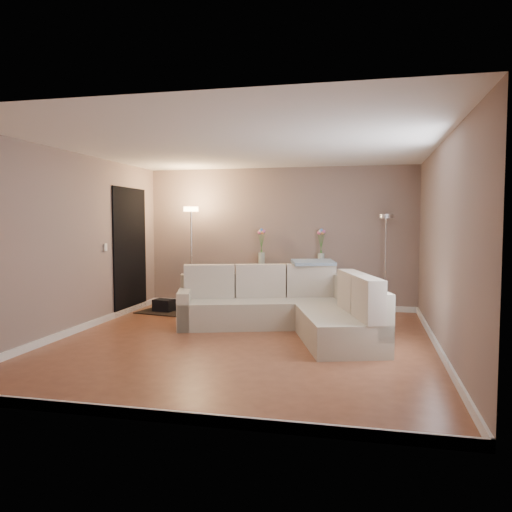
% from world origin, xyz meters
% --- Properties ---
extents(floor, '(5.00, 5.50, 0.01)m').
position_xyz_m(floor, '(0.00, 0.00, -0.01)').
color(floor, brown).
rests_on(floor, ground).
extents(ceiling, '(5.00, 5.50, 0.01)m').
position_xyz_m(ceiling, '(0.00, 0.00, 2.60)').
color(ceiling, white).
rests_on(ceiling, ground).
extents(wall_back, '(5.00, 0.02, 2.60)m').
position_xyz_m(wall_back, '(0.00, 2.76, 1.30)').
color(wall_back, gray).
rests_on(wall_back, ground).
extents(wall_front, '(5.00, 0.02, 2.60)m').
position_xyz_m(wall_front, '(0.00, -2.76, 1.30)').
color(wall_front, gray).
rests_on(wall_front, ground).
extents(wall_left, '(0.02, 5.50, 2.60)m').
position_xyz_m(wall_left, '(-2.51, 0.00, 1.30)').
color(wall_left, gray).
rests_on(wall_left, ground).
extents(wall_right, '(0.02, 5.50, 2.60)m').
position_xyz_m(wall_right, '(2.51, 0.00, 1.30)').
color(wall_right, gray).
rests_on(wall_right, ground).
extents(baseboard_back, '(5.00, 0.03, 0.10)m').
position_xyz_m(baseboard_back, '(0.00, 2.73, 0.05)').
color(baseboard_back, white).
rests_on(baseboard_back, ground).
extents(baseboard_front, '(5.00, 0.03, 0.10)m').
position_xyz_m(baseboard_front, '(0.00, -2.73, 0.05)').
color(baseboard_front, white).
rests_on(baseboard_front, ground).
extents(baseboard_left, '(0.03, 5.50, 0.10)m').
position_xyz_m(baseboard_left, '(-2.48, 0.00, 0.05)').
color(baseboard_left, white).
rests_on(baseboard_left, ground).
extents(baseboard_right, '(0.03, 5.50, 0.10)m').
position_xyz_m(baseboard_right, '(2.48, 0.00, 0.05)').
color(baseboard_right, white).
rests_on(baseboard_right, ground).
extents(doorway, '(0.02, 1.20, 2.20)m').
position_xyz_m(doorway, '(-2.48, 1.70, 1.10)').
color(doorway, black).
rests_on(doorway, ground).
extents(switch_plate, '(0.02, 0.08, 0.12)m').
position_xyz_m(switch_plate, '(-2.48, 0.85, 1.20)').
color(switch_plate, white).
rests_on(switch_plate, ground).
extents(sectional_sofa, '(3.27, 2.69, 0.93)m').
position_xyz_m(sectional_sofa, '(0.51, 0.84, 0.34)').
color(sectional_sofa, '#BDB299').
rests_on(sectional_sofa, floor).
extents(throw_blanket, '(0.76, 0.59, 0.09)m').
position_xyz_m(throw_blanket, '(0.77, 1.60, 0.96)').
color(throw_blanket, '#8094A5').
rests_on(throw_blanket, sectional_sofa).
extents(console_table, '(1.30, 0.37, 0.80)m').
position_xyz_m(console_table, '(0.17, 2.62, 0.45)').
color(console_table, black).
rests_on(console_table, floor).
extents(leaning_mirror, '(0.92, 0.06, 0.72)m').
position_xyz_m(leaning_mirror, '(0.24, 2.79, 1.17)').
color(leaning_mirror, black).
rests_on(leaning_mirror, console_table).
extents(table_decor, '(0.55, 0.12, 0.13)m').
position_xyz_m(table_decor, '(0.24, 2.59, 0.83)').
color(table_decor, gold).
rests_on(table_decor, console_table).
extents(flower_vase_left, '(0.15, 0.12, 0.68)m').
position_xyz_m(flower_vase_left, '(-0.30, 2.61, 1.09)').
color(flower_vase_left, silver).
rests_on(flower_vase_left, console_table).
extents(flower_vase_right, '(0.15, 0.12, 0.68)m').
position_xyz_m(flower_vase_right, '(0.79, 2.64, 1.09)').
color(flower_vase_right, silver).
rests_on(flower_vase_right, console_table).
extents(floor_lamp_lit, '(0.31, 0.31, 1.88)m').
position_xyz_m(floor_lamp_lit, '(-1.54, 2.25, 1.33)').
color(floor_lamp_lit, silver).
rests_on(floor_lamp_lit, floor).
extents(floor_lamp_unlit, '(0.31, 0.31, 1.74)m').
position_xyz_m(floor_lamp_unlit, '(1.92, 2.47, 1.23)').
color(floor_lamp_unlit, silver).
rests_on(floor_lamp_unlit, floor).
extents(charcoal_rug, '(1.36, 1.12, 0.02)m').
position_xyz_m(charcoal_rug, '(-1.70, 1.91, 0.01)').
color(charcoal_rug, black).
rests_on(charcoal_rug, floor).
extents(black_bag, '(0.38, 0.30, 0.22)m').
position_xyz_m(black_bag, '(-1.92, 1.85, 0.11)').
color(black_bag, black).
rests_on(black_bag, charcoal_rug).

